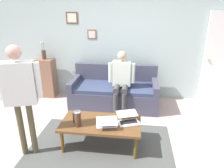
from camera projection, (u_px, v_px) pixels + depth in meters
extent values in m
plane|color=#BEA39B|center=(109.00, 149.00, 3.26)|extent=(7.68, 7.68, 0.00)
cube|color=#494B49|center=(100.00, 148.00, 3.28)|extent=(2.27, 1.57, 0.01)
cube|color=#AEC3C1|center=(122.00, 41.00, 4.82)|extent=(7.04, 0.10, 2.70)
cube|color=brown|center=(92.00, 34.00, 4.79)|extent=(0.21, 0.02, 0.22)
cube|color=silver|center=(92.00, 34.00, 4.78)|extent=(0.16, 0.00, 0.16)
cube|color=brown|center=(72.00, 18.00, 4.72)|extent=(0.28, 0.02, 0.26)
cube|color=silver|center=(72.00, 18.00, 4.71)|extent=(0.21, 0.00, 0.20)
cube|color=white|center=(222.00, 59.00, 4.58)|extent=(0.82, 0.05, 2.05)
sphere|color=tan|center=(208.00, 59.00, 4.58)|extent=(0.06, 0.06, 0.06)
cube|color=#414154|center=(114.00, 97.00, 4.63)|extent=(1.90, 0.86, 0.42)
cube|color=#343E5C|center=(114.00, 87.00, 4.52)|extent=(1.66, 0.78, 0.08)
cube|color=#414154|center=(116.00, 74.00, 4.80)|extent=(1.90, 0.14, 0.46)
cube|color=#414154|center=(155.00, 86.00, 4.41)|extent=(0.12, 0.86, 0.20)
cube|color=#414154|center=(75.00, 82.00, 4.62)|extent=(0.12, 0.86, 0.20)
cube|color=brown|center=(101.00, 123.00, 3.22)|extent=(1.25, 0.64, 0.04)
cylinder|color=brown|center=(135.00, 148.00, 3.00)|extent=(0.05, 0.05, 0.39)
cylinder|color=brown|center=(62.00, 142.00, 3.13)|extent=(0.05, 0.05, 0.39)
cylinder|color=brown|center=(136.00, 128.00, 3.47)|extent=(0.05, 0.05, 0.39)
cylinder|color=brown|center=(72.00, 124.00, 3.60)|extent=(0.05, 0.05, 0.39)
cube|color=silver|center=(106.00, 124.00, 3.15)|extent=(0.35, 0.29, 0.01)
cube|color=black|center=(107.00, 124.00, 3.13)|extent=(0.29, 0.19, 0.00)
cube|color=silver|center=(107.00, 121.00, 3.03)|extent=(0.35, 0.28, 0.05)
cube|color=#A7D8E4|center=(107.00, 121.00, 3.03)|extent=(0.32, 0.25, 0.04)
cube|color=silver|center=(129.00, 123.00, 3.19)|extent=(0.37, 0.30, 0.01)
cube|color=black|center=(129.00, 122.00, 3.20)|extent=(0.30, 0.21, 0.00)
cube|color=silver|center=(127.00, 113.00, 3.26)|extent=(0.37, 0.29, 0.03)
cube|color=white|center=(127.00, 114.00, 3.26)|extent=(0.33, 0.26, 0.03)
cylinder|color=#4C3323|center=(78.00, 119.00, 3.08)|extent=(0.10, 0.10, 0.23)
cylinder|color=#B7B7BC|center=(77.00, 112.00, 3.04)|extent=(0.10, 0.10, 0.02)
sphere|color=#B2B2B7|center=(77.00, 110.00, 3.03)|extent=(0.03, 0.03, 0.03)
cube|color=black|center=(73.00, 118.00, 3.08)|extent=(0.01, 0.01, 0.16)
cube|color=#835C47|center=(47.00, 78.00, 5.06)|extent=(0.42, 0.32, 0.95)
cylinder|color=#513631|center=(44.00, 55.00, 4.85)|extent=(0.10, 0.10, 0.21)
cylinder|color=#3D7038|center=(42.00, 46.00, 4.77)|extent=(0.01, 0.02, 0.18)
sphere|color=silver|center=(41.00, 42.00, 4.74)|extent=(0.04, 0.04, 0.04)
cylinder|color=#3D7038|center=(42.00, 47.00, 4.77)|extent=(0.02, 0.02, 0.16)
sphere|color=gold|center=(41.00, 43.00, 4.74)|extent=(0.04, 0.04, 0.04)
cylinder|color=#3D7038|center=(44.00, 47.00, 4.80)|extent=(0.02, 0.01, 0.15)
sphere|color=#DE4B6D|center=(43.00, 44.00, 4.78)|extent=(0.04, 0.04, 0.04)
cylinder|color=brown|center=(21.00, 130.00, 3.03)|extent=(0.09, 0.09, 0.85)
cylinder|color=brown|center=(32.00, 129.00, 3.05)|extent=(0.09, 0.09, 0.85)
cube|color=silver|center=(19.00, 83.00, 2.78)|extent=(0.46, 0.30, 0.60)
cylinder|color=silver|center=(38.00, 80.00, 2.81)|extent=(0.10, 0.10, 0.51)
sphere|color=tan|center=(14.00, 52.00, 2.63)|extent=(0.19, 0.19, 0.19)
cylinder|color=#403F40|center=(124.00, 105.00, 4.16)|extent=(0.10, 0.10, 0.50)
cylinder|color=#403F40|center=(116.00, 105.00, 4.18)|extent=(0.10, 0.10, 0.50)
cylinder|color=#403F40|center=(125.00, 88.00, 4.21)|extent=(0.12, 0.40, 0.12)
cylinder|color=#403F40|center=(117.00, 88.00, 4.23)|extent=(0.12, 0.40, 0.12)
cube|color=silver|center=(122.00, 73.00, 4.30)|extent=(0.37, 0.20, 0.52)
cylinder|color=silver|center=(133.00, 73.00, 4.22)|extent=(0.08, 0.08, 0.42)
cylinder|color=silver|center=(110.00, 72.00, 4.27)|extent=(0.08, 0.08, 0.42)
sphere|color=tan|center=(122.00, 56.00, 4.16)|extent=(0.19, 0.19, 0.19)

